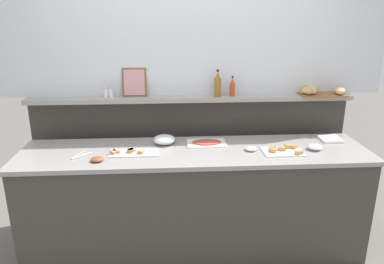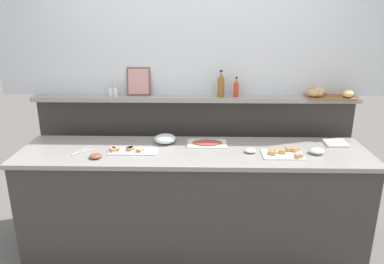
{
  "view_description": "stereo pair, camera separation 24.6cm",
  "coord_description": "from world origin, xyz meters",
  "px_view_note": "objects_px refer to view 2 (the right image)",
  "views": [
    {
      "loc": [
        -0.2,
        -2.74,
        1.97
      ],
      "look_at": [
        -0.02,
        0.1,
        1.03
      ],
      "focal_mm": 34.46,
      "sensor_mm": 36.0,
      "label": 1
    },
    {
      "loc": [
        0.05,
        -2.74,
        1.97
      ],
      "look_at": [
        -0.02,
        0.1,
        1.03
      ],
      "focal_mm": 34.46,
      "sensor_mm": 36.0,
      "label": 2
    }
  ],
  "objects_px": {
    "glass_bowl_large": "(317,151)",
    "condiment_bowl_teal": "(250,151)",
    "glass_bowl_medium": "(165,139)",
    "hot_sauce_bottle": "(236,88)",
    "sandwich_platter_front": "(283,154)",
    "framed_picture": "(139,81)",
    "salt_shaker": "(111,91)",
    "bread_basket": "(325,94)",
    "sandwich_platter_rear": "(131,151)",
    "cold_cuts_platter": "(207,143)",
    "napkin_stack": "(336,143)",
    "condiment_bowl_cream": "(96,156)",
    "vinegar_bottle_amber": "(221,85)",
    "serving_tongs": "(80,152)",
    "pepper_shaker": "(115,91)"
  },
  "relations": [
    {
      "from": "glass_bowl_large",
      "to": "condiment_bowl_teal",
      "type": "relative_size",
      "value": 1.27
    },
    {
      "from": "glass_bowl_medium",
      "to": "hot_sauce_bottle",
      "type": "bearing_deg",
      "value": 23.65
    },
    {
      "from": "sandwich_platter_front",
      "to": "framed_picture",
      "type": "relative_size",
      "value": 1.26
    },
    {
      "from": "salt_shaker",
      "to": "bread_basket",
      "type": "bearing_deg",
      "value": -0.46
    },
    {
      "from": "sandwich_platter_rear",
      "to": "cold_cuts_platter",
      "type": "relative_size",
      "value": 1.16
    },
    {
      "from": "napkin_stack",
      "to": "condiment_bowl_cream",
      "type": "bearing_deg",
      "value": -169.92
    },
    {
      "from": "cold_cuts_platter",
      "to": "condiment_bowl_teal",
      "type": "bearing_deg",
      "value": -28.51
    },
    {
      "from": "condiment_bowl_teal",
      "to": "cold_cuts_platter",
      "type": "bearing_deg",
      "value": 151.49
    },
    {
      "from": "sandwich_platter_rear",
      "to": "glass_bowl_large",
      "type": "bearing_deg",
      "value": -0.18
    },
    {
      "from": "cold_cuts_platter",
      "to": "salt_shaker",
      "type": "distance_m",
      "value": 0.97
    },
    {
      "from": "napkin_stack",
      "to": "vinegar_bottle_amber",
      "type": "bearing_deg",
      "value": 164.64
    },
    {
      "from": "sandwich_platter_rear",
      "to": "bread_basket",
      "type": "distance_m",
      "value": 1.73
    },
    {
      "from": "condiment_bowl_cream",
      "to": "serving_tongs",
      "type": "relative_size",
      "value": 0.53
    },
    {
      "from": "pepper_shaker",
      "to": "framed_picture",
      "type": "height_order",
      "value": "framed_picture"
    },
    {
      "from": "glass_bowl_medium",
      "to": "condiment_bowl_cream",
      "type": "relative_size",
      "value": 1.97
    },
    {
      "from": "vinegar_bottle_amber",
      "to": "framed_picture",
      "type": "height_order",
      "value": "framed_picture"
    },
    {
      "from": "sandwich_platter_rear",
      "to": "framed_picture",
      "type": "bearing_deg",
      "value": 90.21
    },
    {
      "from": "sandwich_platter_rear",
      "to": "condiment_bowl_teal",
      "type": "relative_size",
      "value": 4.16
    },
    {
      "from": "sandwich_platter_front",
      "to": "condiment_bowl_cream",
      "type": "xyz_separation_m",
      "value": [
        -1.43,
        -0.1,
        0.01
      ]
    },
    {
      "from": "condiment_bowl_teal",
      "to": "condiment_bowl_cream",
      "type": "bearing_deg",
      "value": -173.12
    },
    {
      "from": "condiment_bowl_cream",
      "to": "vinegar_bottle_amber",
      "type": "bearing_deg",
      "value": 31.93
    },
    {
      "from": "hot_sauce_bottle",
      "to": "bread_basket",
      "type": "height_order",
      "value": "hot_sauce_bottle"
    },
    {
      "from": "cold_cuts_platter",
      "to": "framed_picture",
      "type": "relative_size",
      "value": 1.31
    },
    {
      "from": "napkin_stack",
      "to": "vinegar_bottle_amber",
      "type": "relative_size",
      "value": 0.72
    },
    {
      "from": "cold_cuts_platter",
      "to": "serving_tongs",
      "type": "bearing_deg",
      "value": -167.86
    },
    {
      "from": "napkin_stack",
      "to": "hot_sauce_bottle",
      "type": "height_order",
      "value": "hot_sauce_bottle"
    },
    {
      "from": "pepper_shaker",
      "to": "serving_tongs",
      "type": "bearing_deg",
      "value": -110.56
    },
    {
      "from": "sandwich_platter_rear",
      "to": "hot_sauce_bottle",
      "type": "height_order",
      "value": "hot_sauce_bottle"
    },
    {
      "from": "pepper_shaker",
      "to": "condiment_bowl_teal",
      "type": "bearing_deg",
      "value": -22.55
    },
    {
      "from": "sandwich_platter_front",
      "to": "bread_basket",
      "type": "height_order",
      "value": "bread_basket"
    },
    {
      "from": "glass_bowl_large",
      "to": "napkin_stack",
      "type": "xyz_separation_m",
      "value": [
        0.22,
        0.21,
        -0.01
      ]
    },
    {
      "from": "glass_bowl_large",
      "to": "pepper_shaker",
      "type": "distance_m",
      "value": 1.76
    },
    {
      "from": "sandwich_platter_rear",
      "to": "hot_sauce_bottle",
      "type": "relative_size",
      "value": 2.16
    },
    {
      "from": "sandwich_platter_front",
      "to": "pepper_shaker",
      "type": "height_order",
      "value": "pepper_shaker"
    },
    {
      "from": "hot_sauce_bottle",
      "to": "salt_shaker",
      "type": "bearing_deg",
      "value": 179.82
    },
    {
      "from": "cold_cuts_platter",
      "to": "bread_basket",
      "type": "distance_m",
      "value": 1.12
    },
    {
      "from": "sandwich_platter_front",
      "to": "framed_picture",
      "type": "bearing_deg",
      "value": 154.81
    },
    {
      "from": "sandwich_platter_front",
      "to": "serving_tongs",
      "type": "bearing_deg",
      "value": 179.48
    },
    {
      "from": "vinegar_bottle_amber",
      "to": "bread_basket",
      "type": "height_order",
      "value": "vinegar_bottle_amber"
    },
    {
      "from": "glass_bowl_large",
      "to": "pepper_shaker",
      "type": "height_order",
      "value": "pepper_shaker"
    },
    {
      "from": "sandwich_platter_rear",
      "to": "cold_cuts_platter",
      "type": "bearing_deg",
      "value": 17.47
    },
    {
      "from": "salt_shaker",
      "to": "bread_basket",
      "type": "distance_m",
      "value": 1.88
    },
    {
      "from": "vinegar_bottle_amber",
      "to": "glass_bowl_medium",
      "type": "bearing_deg",
      "value": -151.83
    },
    {
      "from": "napkin_stack",
      "to": "sandwich_platter_front",
      "type": "bearing_deg",
      "value": -153.21
    },
    {
      "from": "condiment_bowl_cream",
      "to": "bread_basket",
      "type": "bearing_deg",
      "value": 17.85
    },
    {
      "from": "sandwich_platter_rear",
      "to": "glass_bowl_medium",
      "type": "distance_m",
      "value": 0.33
    },
    {
      "from": "napkin_stack",
      "to": "pepper_shaker",
      "type": "height_order",
      "value": "pepper_shaker"
    },
    {
      "from": "condiment_bowl_cream",
      "to": "vinegar_bottle_amber",
      "type": "xyz_separation_m",
      "value": [
        0.96,
        0.6,
        0.43
      ]
    },
    {
      "from": "serving_tongs",
      "to": "salt_shaker",
      "type": "bearing_deg",
      "value": 73.92
    },
    {
      "from": "hot_sauce_bottle",
      "to": "vinegar_bottle_amber",
      "type": "distance_m",
      "value": 0.14
    }
  ]
}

